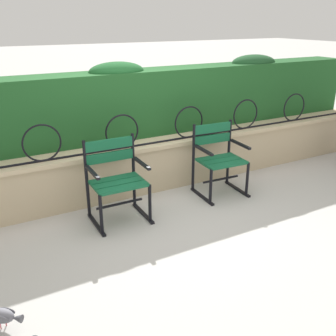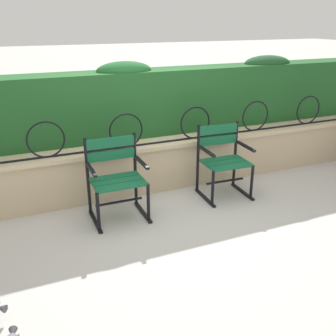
{
  "view_description": "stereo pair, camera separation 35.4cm",
  "coord_description": "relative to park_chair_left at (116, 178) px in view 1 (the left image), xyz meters",
  "views": [
    {
      "loc": [
        -1.88,
        -3.37,
        2.09
      ],
      "look_at": [
        0.0,
        0.09,
        0.55
      ],
      "focal_mm": 41.31,
      "sensor_mm": 36.0,
      "label": 1
    },
    {
      "loc": [
        -1.56,
        -3.53,
        2.09
      ],
      "look_at": [
        0.0,
        0.09,
        0.55
      ],
      "focal_mm": 41.31,
      "sensor_mm": 36.0,
      "label": 2
    }
  ],
  "objects": [
    {
      "name": "ground_plane",
      "position": [
        0.54,
        -0.27,
        -0.47
      ],
      "size": [
        60.0,
        60.0,
        0.0
      ],
      "primitive_type": "plane",
      "color": "#B7B5AF"
    },
    {
      "name": "stone_wall",
      "position": [
        0.54,
        0.55,
        -0.15
      ],
      "size": [
        7.57,
        0.41,
        0.62
      ],
      "color": "tan",
      "rests_on": "ground"
    },
    {
      "name": "iron_arch_fence",
      "position": [
        0.32,
        0.47,
        0.34
      ],
      "size": [
        7.03,
        0.02,
        0.42
      ],
      "color": "black",
      "rests_on": "stone_wall"
    },
    {
      "name": "hedge_row",
      "position": [
        0.52,
        0.96,
        0.6
      ],
      "size": [
        7.42,
        0.48,
        0.96
      ],
      "color": "#1E5123",
      "rests_on": "stone_wall"
    },
    {
      "name": "park_chair_left",
      "position": [
        0.0,
        0.0,
        0.0
      ],
      "size": [
        0.6,
        0.53,
        0.89
      ],
      "color": "#145B38",
      "rests_on": "ground"
    },
    {
      "name": "park_chair_right",
      "position": [
        1.37,
        0.03,
        -0.0
      ],
      "size": [
        0.59,
        0.55,
        0.88
      ],
      "color": "#145B38",
      "rests_on": "ground"
    },
    {
      "name": "pigeon_far_side",
      "position": [
        -1.34,
        -1.16,
        -0.36
      ],
      "size": [
        0.25,
        0.22,
        0.22
      ],
      "color": "slate",
      "rests_on": "ground"
    }
  ]
}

